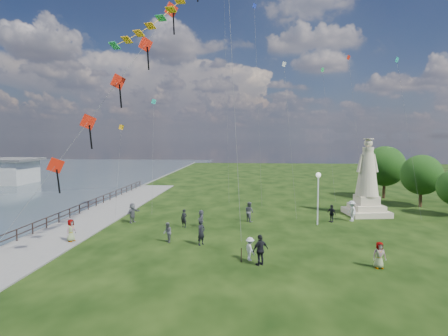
# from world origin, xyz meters

# --- Properties ---
(waterfront) EXTENTS (200.00, 200.00, 1.51)m
(waterfront) POSITION_xyz_m (-15.24, 8.99, -0.06)
(waterfront) COLOR #2D3E44
(waterfront) RESTS_ON ground
(statue) EXTENTS (4.27, 4.27, 7.67)m
(statue) POSITION_xyz_m (12.49, 18.17, 2.90)
(statue) COLOR beige
(statue) RESTS_ON ground
(lamppost) EXTENTS (0.43, 0.43, 4.68)m
(lamppost) POSITION_xyz_m (6.91, 13.49, 3.38)
(lamppost) COLOR silver
(lamppost) RESTS_ON ground
(tree_row) EXTENTS (7.57, 14.89, 6.64)m
(tree_row) POSITION_xyz_m (18.99, 25.14, 3.73)
(tree_row) COLOR #382314
(tree_row) RESTS_ON ground
(person_0) EXTENTS (0.75, 0.79, 1.82)m
(person_0) POSITION_xyz_m (-2.54, 6.51, 0.91)
(person_0) COLOR black
(person_0) RESTS_ON ground
(person_1) EXTENTS (0.74, 0.86, 1.50)m
(person_1) POSITION_xyz_m (-5.12, 6.92, 0.75)
(person_1) COLOR #595960
(person_1) RESTS_ON ground
(person_2) EXTENTS (0.88, 1.08, 1.49)m
(person_2) POSITION_xyz_m (1.05, 3.38, 0.75)
(person_2) COLOR silver
(person_2) RESTS_ON ground
(person_3) EXTENTS (1.24, 1.13, 1.91)m
(person_3) POSITION_xyz_m (1.68, 2.53, 0.95)
(person_3) COLOR black
(person_3) RESTS_ON ground
(person_4) EXTENTS (0.82, 0.55, 1.60)m
(person_4) POSITION_xyz_m (8.76, 2.61, 0.80)
(person_4) COLOR #595960
(person_4) RESTS_ON ground
(person_5) EXTENTS (1.26, 1.83, 1.82)m
(person_5) POSITION_xyz_m (-9.80, 12.98, 0.91)
(person_5) COLOR #595960
(person_5) RESTS_ON ground
(person_6) EXTENTS (0.68, 0.57, 1.57)m
(person_6) POSITION_xyz_m (-4.77, 11.61, 0.79)
(person_6) COLOR black
(person_6) RESTS_ON ground
(person_7) EXTENTS (1.01, 1.04, 1.85)m
(person_7) POSITION_xyz_m (0.83, 14.23, 0.93)
(person_7) COLOR #595960
(person_7) RESTS_ON ground
(person_8) EXTENTS (0.94, 1.36, 1.91)m
(person_8) POSITION_xyz_m (10.31, 15.22, 0.96)
(person_8) COLOR silver
(person_8) RESTS_ON ground
(person_9) EXTENTS (0.95, 1.06, 1.63)m
(person_9) POSITION_xyz_m (8.37, 14.69, 0.81)
(person_9) COLOR black
(person_9) RESTS_ON ground
(person_10) EXTENTS (0.72, 0.92, 1.65)m
(person_10) POSITION_xyz_m (-12.25, 6.29, 0.83)
(person_10) COLOR #595960
(person_10) RESTS_ON ground
(person_11) EXTENTS (0.64, 1.41, 1.51)m
(person_11) POSITION_xyz_m (-3.31, 11.84, 0.75)
(person_11) COLOR #595960
(person_11) RESTS_ON ground
(red_kite_train) EXTENTS (10.86, 9.35, 19.85)m
(red_kite_train) POSITION_xyz_m (-6.98, 4.61, 12.32)
(red_kite_train) COLOR black
(red_kite_train) RESTS_ON ground
(small_kites) EXTENTS (30.17, 15.93, 25.57)m
(small_kites) POSITION_xyz_m (2.77, 23.43, 13.64)
(small_kites) COLOR #1CAA99
(small_kites) RESTS_ON ground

